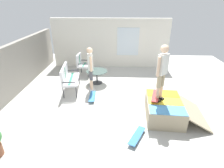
{
  "coord_description": "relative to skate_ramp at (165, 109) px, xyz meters",
  "views": [
    {
      "loc": [
        -5.47,
        0.02,
        3.33
      ],
      "look_at": [
        0.02,
        0.25,
        0.7
      ],
      "focal_mm": 28.61,
      "sensor_mm": 36.0,
      "label": 1
    }
  ],
  "objects": [
    {
      "name": "person_skater",
      "position": [
        0.07,
        0.22,
        1.25
      ],
      "size": [
        0.37,
        0.37,
        1.68
      ],
      "color": "black",
      "rests_on": "skate_ramp"
    },
    {
      "name": "patio_chair_near_house",
      "position": [
        3.25,
        3.21,
        0.34
      ],
      "size": [
        0.65,
        0.59,
        1.02
      ],
      "color": "#38383D",
      "rests_on": "ground_plane"
    },
    {
      "name": "person_watching",
      "position": [
        1.73,
        2.54,
        0.73
      ],
      "size": [
        0.46,
        0.31,
        1.72
      ],
      "color": "silver",
      "rests_on": "ground_plane"
    },
    {
      "name": "patio_table",
      "position": [
        2.34,
        2.39,
        0.13
      ],
      "size": [
        0.9,
        0.9,
        0.57
      ],
      "color": "#38383D",
      "rests_on": "ground_plane"
    },
    {
      "name": "skate_ramp",
      "position": [
        0.0,
        0.0,
        0.0
      ],
      "size": [
        1.59,
        1.86,
        0.55
      ],
      "color": "tan",
      "rests_on": "ground_plane"
    },
    {
      "name": "skateboard_on_ramp",
      "position": [
        0.15,
        0.3,
        0.36
      ],
      "size": [
        0.82,
        0.4,
        0.1
      ],
      "color": "#B23838",
      "rests_on": "skate_ramp"
    },
    {
      "name": "skateboard_spare",
      "position": [
        -1.04,
        0.93,
        -0.19
      ],
      "size": [
        0.81,
        0.53,
        0.1
      ],
      "color": "#3372B2",
      "rests_on": "ground_plane"
    },
    {
      "name": "back_wall_cinderblock",
      "position": [
        0.78,
        5.41,
        0.65
      ],
      "size": [
        9.0,
        0.2,
        1.86
      ],
      "color": "gray",
      "rests_on": "ground_plane"
    },
    {
      "name": "skateboard_by_bench",
      "position": [
        0.99,
        2.4,
        -0.19
      ],
      "size": [
        0.81,
        0.24,
        0.1
      ],
      "color": "#3372B2",
      "rests_on": "ground_plane"
    },
    {
      "name": "patio_bench",
      "position": [
        1.57,
        3.42,
        0.34
      ],
      "size": [
        1.31,
        0.7,
        1.02
      ],
      "color": "#38383D",
      "rests_on": "ground_plane"
    },
    {
      "name": "ground_plane",
      "position": [
        0.78,
        1.41,
        -0.32
      ],
      "size": [
        12.0,
        12.0,
        0.1
      ],
      "primitive_type": "cube",
      "color": "beige"
    },
    {
      "name": "house_facade",
      "position": [
        4.57,
        1.9,
        0.97
      ],
      "size": [
        0.23,
        6.0,
        2.48
      ],
      "color": "white",
      "rests_on": "ground_plane"
    }
  ]
}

